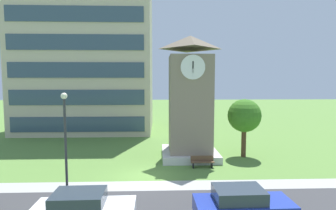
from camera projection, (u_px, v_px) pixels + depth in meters
The scene contains 9 objects.
ground_plane at pixel (144, 177), 18.64m from camera, with size 160.00×160.00×0.00m, color #567F38.
kerb_strip at pixel (143, 186), 17.02m from camera, with size 120.00×1.60×0.01m, color #9E9E99.
office_building at pixel (89, 48), 36.47m from camera, with size 17.15×11.64×22.40m.
clock_tower at pixel (190, 104), 23.12m from camera, with size 4.79×4.79×10.56m.
park_bench at pixel (202, 161), 20.67m from camera, with size 1.80×0.49×0.88m.
street_lamp at pixel (65, 134), 14.99m from camera, with size 0.36×0.36×6.03m.
tree_near_tower at pixel (244, 116), 23.34m from camera, with size 2.90×2.90×5.13m.
parked_car_white at pixel (83, 210), 12.03m from camera, with size 4.61×2.11×1.69m.
parked_car_blue at pixel (242, 205), 12.51m from camera, with size 4.60×2.09×1.69m.
Camera 1 is at (1.01, -18.18, 6.64)m, focal length 28.47 mm.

